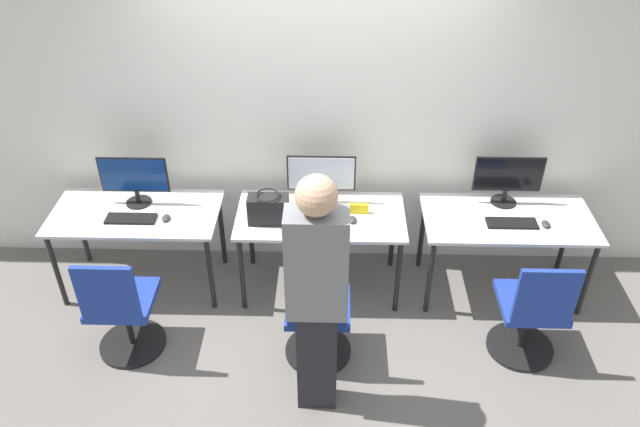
# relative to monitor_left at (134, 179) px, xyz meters

# --- Properties ---
(ground_plane) EXTENTS (20.00, 20.00, 0.00)m
(ground_plane) POSITION_rel_monitor_left_xyz_m (1.42, -0.45, -0.93)
(ground_plane) COLOR slate
(wall_back) EXTENTS (12.00, 0.05, 2.80)m
(wall_back) POSITION_rel_monitor_left_xyz_m (1.42, 0.33, 0.47)
(wall_back) COLOR silver
(wall_back) RESTS_ON ground_plane
(desk_left) EXTENTS (1.28, 0.65, 0.71)m
(desk_left) POSITION_rel_monitor_left_xyz_m (-0.00, -0.13, -0.30)
(desk_left) COLOR silver
(desk_left) RESTS_ON ground_plane
(monitor_left) EXTENTS (0.52, 0.20, 0.40)m
(monitor_left) POSITION_rel_monitor_left_xyz_m (0.00, 0.00, 0.00)
(monitor_left) COLOR black
(monitor_left) RESTS_ON desk_left
(keyboard_left) EXTENTS (0.37, 0.13, 0.02)m
(keyboard_left) POSITION_rel_monitor_left_xyz_m (0.00, -0.23, -0.21)
(keyboard_left) COLOR black
(keyboard_left) RESTS_ON desk_left
(mouse_left) EXTENTS (0.06, 0.09, 0.03)m
(mouse_left) POSITION_rel_monitor_left_xyz_m (0.26, -0.22, -0.20)
(mouse_left) COLOR #333333
(mouse_left) RESTS_ON desk_left
(office_chair_left) EXTENTS (0.48, 0.48, 0.92)m
(office_chair_left) POSITION_rel_monitor_left_xyz_m (0.06, -0.88, -0.55)
(office_chair_left) COLOR black
(office_chair_left) RESTS_ON ground_plane
(desk_center) EXTENTS (1.28, 0.65, 0.71)m
(desk_center) POSITION_rel_monitor_left_xyz_m (1.42, -0.13, -0.30)
(desk_center) COLOR silver
(desk_center) RESTS_ON ground_plane
(monitor_center) EXTENTS (0.52, 0.20, 0.40)m
(monitor_center) POSITION_rel_monitor_left_xyz_m (1.42, 0.06, 0.00)
(monitor_center) COLOR black
(monitor_center) RESTS_ON desk_center
(keyboard_center) EXTENTS (0.37, 0.13, 0.02)m
(keyboard_center) POSITION_rel_monitor_left_xyz_m (1.42, -0.21, -0.21)
(keyboard_center) COLOR black
(keyboard_center) RESTS_ON desk_center
(mouse_center) EXTENTS (0.06, 0.09, 0.03)m
(mouse_center) POSITION_rel_monitor_left_xyz_m (1.67, -0.20, -0.20)
(mouse_center) COLOR #333333
(mouse_center) RESTS_ON desk_center
(office_chair_center) EXTENTS (0.48, 0.48, 0.92)m
(office_chair_center) POSITION_rel_monitor_left_xyz_m (1.43, -0.91, -0.55)
(office_chair_center) COLOR black
(office_chair_center) RESTS_ON ground_plane
(person_center) EXTENTS (0.36, 0.23, 1.77)m
(person_center) POSITION_rel_monitor_left_xyz_m (1.43, -1.27, 0.04)
(person_center) COLOR #232328
(person_center) RESTS_ON ground_plane
(desk_right) EXTENTS (1.28, 0.65, 0.71)m
(desk_right) POSITION_rel_monitor_left_xyz_m (2.85, -0.13, -0.30)
(desk_right) COLOR silver
(desk_right) RESTS_ON ground_plane
(monitor_right) EXTENTS (0.52, 0.20, 0.40)m
(monitor_right) POSITION_rel_monitor_left_xyz_m (2.85, 0.08, 0.00)
(monitor_right) COLOR black
(monitor_right) RESTS_ON desk_right
(keyboard_right) EXTENTS (0.37, 0.13, 0.02)m
(keyboard_right) POSITION_rel_monitor_left_xyz_m (2.85, -0.21, -0.21)
(keyboard_right) COLOR black
(keyboard_right) RESTS_ON desk_right
(mouse_right) EXTENTS (0.06, 0.09, 0.03)m
(mouse_right) POSITION_rel_monitor_left_xyz_m (3.10, -0.22, -0.20)
(mouse_right) COLOR #333333
(mouse_right) RESTS_ON desk_right
(office_chair_right) EXTENTS (0.48, 0.48, 0.92)m
(office_chair_right) POSITION_rel_monitor_left_xyz_m (2.90, -0.83, -0.55)
(office_chair_right) COLOR black
(office_chair_right) RESTS_ON ground_plane
(handbag) EXTENTS (0.30, 0.18, 0.25)m
(handbag) POSITION_rel_monitor_left_xyz_m (1.04, -0.22, -0.11)
(handbag) COLOR black
(handbag) RESTS_ON desk_center
(placard_center) EXTENTS (0.16, 0.03, 0.08)m
(placard_center) POSITION_rel_monitor_left_xyz_m (1.71, -0.09, -0.18)
(placard_center) COLOR yellow
(placard_center) RESTS_ON desk_center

